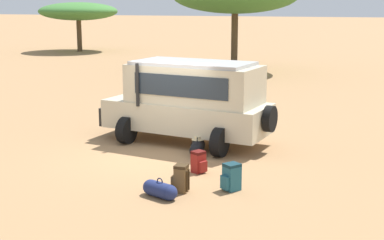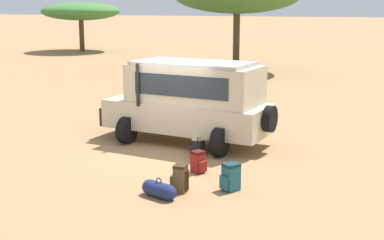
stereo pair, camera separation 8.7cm
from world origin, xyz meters
name	(u,v)px [view 1 (the left image)]	position (x,y,z in m)	size (l,w,h in m)	color
ground_plane	(159,155)	(0.00, 0.00, 0.00)	(320.00, 320.00, 0.00)	#9E754C
safari_vehicle	(190,100)	(0.31, 1.59, 1.29)	(5.45, 3.12, 2.44)	beige
backpack_beside_front_wheel	(199,162)	(1.54, -1.08, 0.26)	(0.42, 0.39, 0.54)	maroon
backpack_cluster_center	(181,179)	(1.63, -2.52, 0.30)	(0.39, 0.32, 0.62)	brown
backpack_near_rear_wheel	(231,177)	(2.65, -2.02, 0.30)	(0.45, 0.48, 0.61)	#235B6B
duffel_bag_low_black_case	(197,147)	(0.95, 0.45, 0.19)	(0.53, 1.00, 0.48)	black
duffel_bag_soft_canvas	(160,190)	(1.34, -3.01, 0.17)	(0.87, 0.52, 0.44)	navy
acacia_tree_far_left	(78,11)	(-19.67, 27.57, 3.42)	(6.80, 6.55, 4.20)	brown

